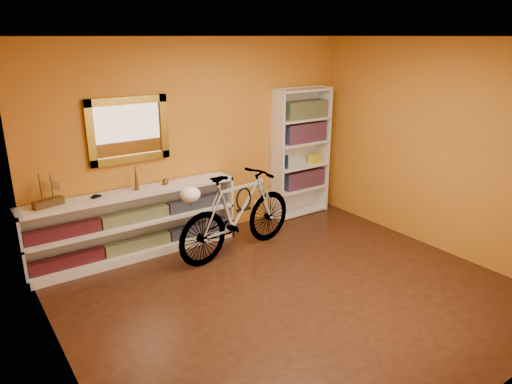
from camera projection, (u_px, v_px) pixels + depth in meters
floor at (293, 294)px, 5.01m from camera, size 4.50×4.00×0.01m
ceiling at (301, 36)px, 4.18m from camera, size 4.50×4.00×0.01m
back_wall at (200, 141)px, 6.16m from camera, size 4.50×0.01×2.60m
left_wall at (53, 227)px, 3.38m from camera, size 0.01×4.00×2.60m
right_wall at (439, 147)px, 5.81m from camera, size 0.01×4.00×2.60m
gilt_mirror at (129, 130)px, 5.54m from camera, size 0.98×0.06×0.78m
wall_socket at (257, 203)px, 6.96m from camera, size 0.09×0.02×0.09m
console_unit at (136, 224)px, 5.74m from camera, size 2.60×0.35×0.85m
cd_row_lower at (138, 244)px, 5.81m from camera, size 2.50×0.13×0.14m
cd_row_upper at (135, 216)px, 5.69m from camera, size 2.50×0.13×0.14m
model_ship at (46, 189)px, 5.04m from camera, size 0.34×0.20×0.39m
toy_car at (96, 197)px, 5.38m from camera, size 0.00×0.00×0.00m
bronze_ornament at (136, 177)px, 5.59m from camera, size 0.06×0.06×0.34m
decorative_orb at (165, 182)px, 5.82m from camera, size 0.08×0.08×0.08m
bookcase at (301, 153)px, 7.00m from camera, size 0.90×0.30×1.90m
book_row_a at (303, 178)px, 7.15m from camera, size 0.70×0.22×0.26m
book_row_b at (304, 132)px, 6.93m from camera, size 0.70×0.22×0.28m
book_row_c at (305, 109)px, 6.82m from camera, size 0.70×0.22×0.25m
travel_mug at (285, 162)px, 6.85m from camera, size 0.09×0.09×0.20m
red_tin at (290, 113)px, 6.73m from camera, size 0.17×0.17×0.17m
yellow_bag at (315, 159)px, 7.14m from camera, size 0.19×0.14×0.14m
bicycle at (237, 213)px, 5.81m from camera, size 0.72×1.84×1.06m
helmet at (190, 194)px, 5.24m from camera, size 0.23×0.22×0.18m
u_lock at (244, 199)px, 5.83m from camera, size 0.22×0.02×0.22m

